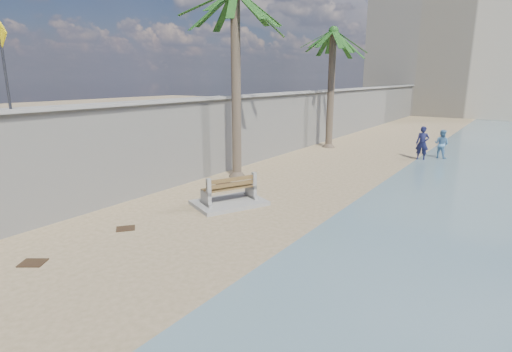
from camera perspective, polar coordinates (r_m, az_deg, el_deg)
The scene contains 13 objects.
ground_plane at distance 9.13m, azimuth -23.92°, elevation -16.68°, with size 140.00×140.00×0.00m, color #9D8560.
seawall at distance 26.93m, azimuth 7.50°, elevation 8.01°, with size 0.45×70.00×3.50m, color gray.
wall_cap at distance 26.81m, azimuth 7.62°, elevation 11.84°, with size 0.80×70.00×0.12m, color gray.
end_building at distance 56.64m, azimuth 26.29°, elevation 15.10°, with size 18.00×12.00×14.00m, color #B7AA93.
bench_far at distance 14.34m, azimuth -3.87°, elevation -2.37°, with size 2.57×2.95×1.03m.
palm_back at distance 26.53m, azimuth 11.01°, elevation 19.42°, with size 5.00×5.00×8.13m.
pedestrian_sign at distance 13.13m, azimuth -32.51°, elevation 14.83°, with size 0.78×0.07×2.40m.
streetlight at distance 20.05m, azimuth -2.94°, elevation 20.13°, with size 0.28×0.28×5.12m.
person_a at distance 23.92m, azimuth 22.71°, elevation 4.67°, with size 0.77×0.52×2.14m, color #141739.
person_b at distance 24.86m, azimuth 24.99°, elevation 4.37°, with size 0.87×0.67×1.80m, color #5381AB.
debris_b at distance 11.49m, azimuth -29.27°, elevation -10.77°, with size 0.58×0.46×0.03m, color #382616.
debris_c at distance 17.32m, azimuth -4.84°, elevation -1.03°, with size 0.72×0.58×0.03m, color #382616.
debris_d at distance 12.82m, azimuth -18.12°, elevation -7.13°, with size 0.54×0.44×0.03m, color #382616.
Camera 1 is at (6.96, -3.87, 4.47)m, focal length 28.00 mm.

